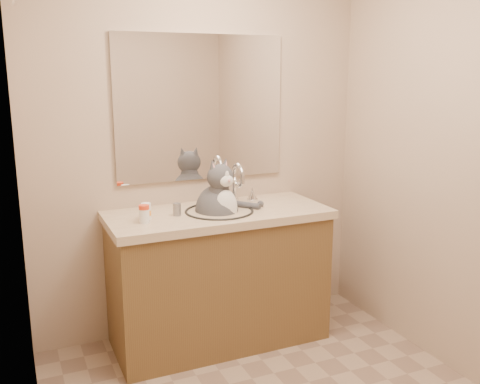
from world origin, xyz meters
The scene contains 8 objects.
room centered at (0.00, 0.00, 1.20)m, with size 2.22×2.52×2.42m.
vanity centered at (0.00, 0.96, 0.44)m, with size 1.34×0.59×1.12m.
mirror centered at (0.00, 1.24, 1.45)m, with size 1.10×0.02×0.90m, color white.
shower_curtain centered at (-1.05, 0.10, 1.03)m, with size 0.02×1.30×1.93m.
cat centered at (0.00, 0.96, 0.86)m, with size 0.43×0.35×0.53m.
pill_bottle_redcap centered at (-0.47, 0.88, 0.90)m, with size 0.08×0.08×0.10m.
pill_bottle_orange centered at (-0.44, 0.95, 0.90)m, with size 0.06×0.06×0.09m.
grey_canister centered at (-0.26, 0.96, 0.89)m, with size 0.05×0.05×0.07m.
Camera 1 is at (-1.14, -1.95, 1.67)m, focal length 40.00 mm.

